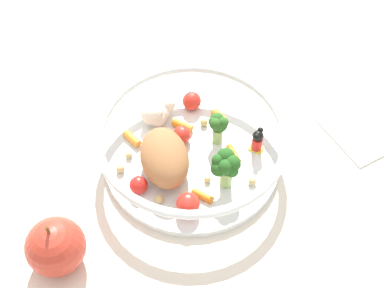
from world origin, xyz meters
TOP-DOWN VIEW (x-y plane):
  - ground_plane at (0.00, 0.00)m, footprint 2.40×2.40m
  - food_container at (-0.02, 0.02)m, footprint 0.26×0.26m
  - loose_apple at (-0.14, 0.20)m, footprint 0.07×0.07m
  - folded_napkin at (0.00, -0.27)m, footprint 0.14×0.17m

SIDE VIEW (x-z plane):
  - ground_plane at x=0.00m, z-range 0.00..0.00m
  - folded_napkin at x=0.00m, z-range 0.00..0.01m
  - food_container at x=-0.02m, z-range 0.00..0.07m
  - loose_apple at x=-0.14m, z-range -0.01..0.08m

